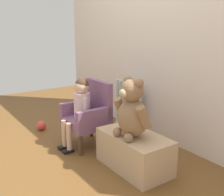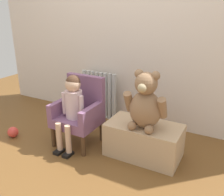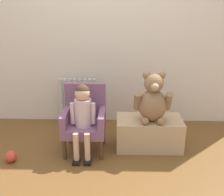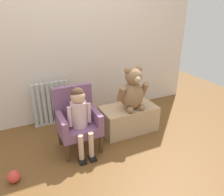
# 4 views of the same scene
# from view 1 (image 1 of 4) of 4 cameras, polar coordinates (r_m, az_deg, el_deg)

# --- Properties ---
(ground_plane) EXTENTS (6.00, 6.00, 0.00)m
(ground_plane) POSITION_cam_1_polar(r_m,az_deg,el_deg) (2.84, -10.69, -12.43)
(ground_plane) COLOR brown
(back_wall) EXTENTS (3.80, 0.05, 2.40)m
(back_wall) POSITION_cam_1_polar(r_m,az_deg,el_deg) (3.21, 9.05, 13.09)
(back_wall) COLOR beige
(back_wall) RESTS_ON ground_plane
(radiator) EXTENTS (0.50, 0.05, 0.59)m
(radiator) POSITION_cam_1_polar(r_m,az_deg,el_deg) (3.52, 3.27, -1.54)
(radiator) COLOR silver
(radiator) RESTS_ON ground_plane
(child_armchair) EXTENTS (0.43, 0.41, 0.70)m
(child_armchair) POSITION_cam_1_polar(r_m,az_deg,el_deg) (3.03, -4.58, -3.25)
(child_armchair) COLOR #7C5174
(child_armchair) RESTS_ON ground_plane
(child_figure) EXTENTS (0.25, 0.35, 0.75)m
(child_figure) POSITION_cam_1_polar(r_m,az_deg,el_deg) (2.94, -6.54, -0.98)
(child_figure) COLOR beige
(child_figure) RESTS_ON ground_plane
(low_bench) EXTENTS (0.70, 0.38, 0.33)m
(low_bench) POSITION_cam_1_polar(r_m,az_deg,el_deg) (2.61, 4.52, -10.77)
(low_bench) COLOR tan
(low_bench) RESTS_ON ground_plane
(large_teddy_bear) EXTENTS (0.39, 0.27, 0.53)m
(large_teddy_bear) POSITION_cam_1_polar(r_m,az_deg,el_deg) (2.42, 4.12, -2.67)
(large_teddy_bear) COLOR #8F6A4A
(large_teddy_bear) RESTS_ON low_bench
(toy_ball) EXTENTS (0.12, 0.12, 0.12)m
(toy_ball) POSITION_cam_1_polar(r_m,az_deg,el_deg) (3.63, -14.14, -5.45)
(toy_ball) COLOR #D33E35
(toy_ball) RESTS_ON ground_plane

